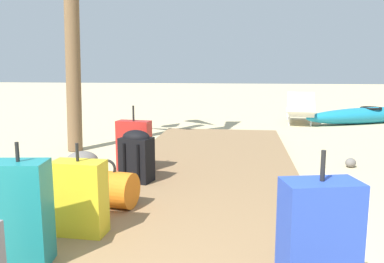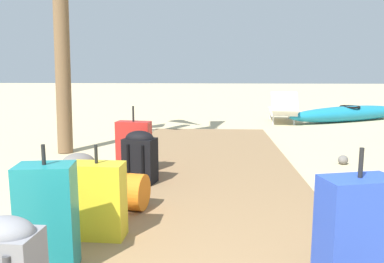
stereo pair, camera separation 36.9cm
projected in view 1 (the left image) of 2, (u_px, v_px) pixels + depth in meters
ground_plane at (197, 205)px, 3.77m from camera, size 60.00×60.00×0.00m
boardwalk at (204, 181)px, 4.46m from camera, size 2.20×7.12×0.08m
duffel_bag_orange at (109, 189)px, 3.50m from camera, size 0.53×0.40×0.44m
backpack_black at (136, 155)px, 4.25m from camera, size 0.38×0.30×0.57m
suitcase_red at (134, 146)px, 4.72m from camera, size 0.43×0.23×0.79m
suitcase_teal at (22, 214)px, 2.43m from camera, size 0.36×0.27×0.79m
suitcase_yellow at (79, 198)px, 2.90m from camera, size 0.40×0.22×0.70m
suitcase_blue at (319, 243)px, 2.02m from camera, size 0.43×0.31×0.83m
lounge_chair at (300, 110)px, 9.25m from camera, size 0.74×1.61×0.77m
kayak at (370, 115)px, 9.35m from camera, size 3.50×2.12×0.39m
rock_left_far at (82, 161)px, 5.05m from camera, size 0.56×0.56×0.25m
rock_right_far at (351, 163)px, 5.20m from camera, size 0.20×0.21×0.13m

